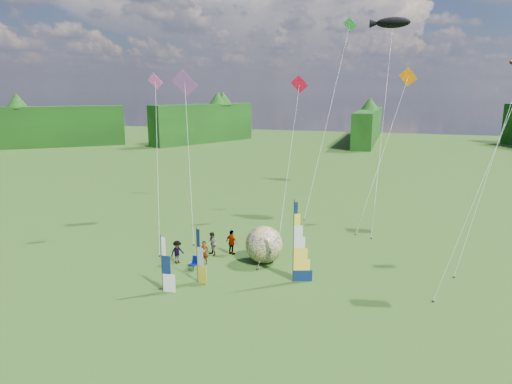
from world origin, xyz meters
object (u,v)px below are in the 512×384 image
(feather_banner_main, at_px, (293,243))
(side_banner_left, at_px, (197,256))
(side_banner_far, at_px, (162,265))
(camp_chair, at_px, (193,264))
(bol_inflatable, at_px, (264,244))
(spectator_a, at_px, (204,253))
(spectator_d, at_px, (232,242))
(spectator_b, at_px, (212,244))
(spectator_c, at_px, (177,252))
(kite_whale, at_px, (384,110))

(feather_banner_main, xyz_separation_m, side_banner_left, (-5.59, -1.83, -0.82))
(side_banner_left, bearing_deg, side_banner_far, -105.52)
(camp_chair, bearing_deg, bol_inflatable, 51.79)
(bol_inflatable, height_order, camp_chair, bol_inflatable)
(side_banner_far, relative_size, camp_chair, 3.64)
(spectator_a, xyz_separation_m, spectator_d, (1.14, 2.27, 0.10))
(spectator_a, bearing_deg, spectator_b, 89.32)
(side_banner_left, relative_size, spectator_c, 2.13)
(spectator_c, bearing_deg, spectator_d, -17.11)
(bol_inflatable, relative_size, spectator_d, 1.40)
(feather_banner_main, height_order, spectator_a, feather_banner_main)
(spectator_d, height_order, camp_chair, spectator_d)
(side_banner_left, height_order, spectator_b, side_banner_left)
(side_banner_far, distance_m, spectator_b, 6.56)
(spectator_c, bearing_deg, side_banner_far, -133.97)
(spectator_c, bearing_deg, bol_inflatable, -40.28)
(spectator_a, distance_m, spectator_d, 2.54)
(side_banner_far, height_order, spectator_a, side_banner_far)
(spectator_c, bearing_deg, spectator_a, -45.55)
(kite_whale, bearing_deg, spectator_c, -109.18)
(camp_chair, bearing_deg, spectator_a, 96.34)
(feather_banner_main, distance_m, side_banner_far, 7.94)
(spectator_b, distance_m, kite_whale, 19.57)
(side_banner_far, height_order, spectator_b, side_banner_far)
(camp_chair, xyz_separation_m, kite_whale, (10.90, 16.59, 9.39))
(side_banner_far, xyz_separation_m, spectator_b, (0.41, 6.49, -0.84))
(spectator_c, distance_m, camp_chair, 1.79)
(side_banner_far, relative_size, spectator_b, 1.99)
(side_banner_far, relative_size, spectator_a, 2.08)
(bol_inflatable, relative_size, spectator_c, 1.58)
(side_banner_left, xyz_separation_m, spectator_d, (0.32, 5.15, -0.81))
(kite_whale, bearing_deg, bol_inflatable, -97.46)
(side_banner_left, distance_m, spectator_d, 5.22)
(spectator_a, bearing_deg, bol_inflatable, 16.96)
(bol_inflatable, bearing_deg, spectator_a, -157.82)
(spectator_a, distance_m, kite_whale, 20.74)
(side_banner_far, bearing_deg, camp_chair, 80.42)
(side_banner_left, distance_m, side_banner_far, 2.34)
(spectator_a, relative_size, camp_chair, 1.75)
(spectator_a, distance_m, spectator_c, 1.85)
(side_banner_left, bearing_deg, camp_chair, 143.45)
(bol_inflatable, height_order, spectator_a, bol_inflatable)
(feather_banner_main, bearing_deg, spectator_d, 129.19)
(spectator_b, bearing_deg, camp_chair, -52.82)
(bol_inflatable, distance_m, kite_whale, 17.63)
(side_banner_far, xyz_separation_m, spectator_a, (0.54, 4.79, -0.88))
(feather_banner_main, xyz_separation_m, camp_chair, (-6.65, -0.22, -2.07))
(feather_banner_main, xyz_separation_m, spectator_c, (-8.21, 0.59, -1.73))
(side_banner_left, bearing_deg, spectator_b, 121.94)
(spectator_a, bearing_deg, spectator_d, 58.05)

